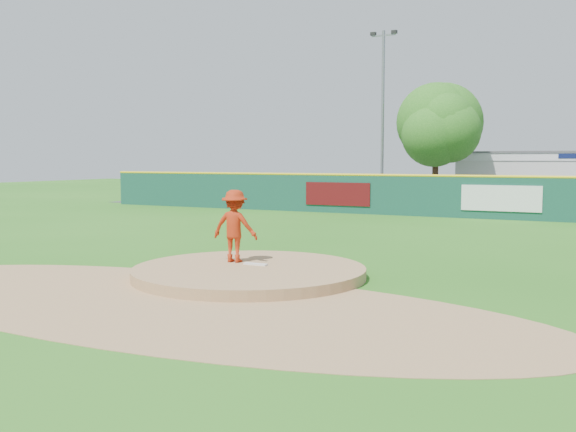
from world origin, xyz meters
The scene contains 12 objects.
ground centered at (0.00, 0.00, 0.00)m, with size 120.00×120.00×0.00m, color #286B19.
pitchers_mound centered at (0.00, 0.00, 0.00)m, with size 5.50×5.50×0.50m, color #9E774C.
pitching_rubber centered at (0.00, 0.30, 0.27)m, with size 0.60×0.15×0.04m, color white.
infield_dirt_arc centered at (0.00, -3.00, 0.01)m, with size 15.40×15.40×0.01m, color #9E774C.
parking_lot centered at (0.00, 27.00, 0.01)m, with size 44.00×16.00×0.02m, color #38383A.
pitcher centered at (-0.69, 0.48, 1.14)m, with size 1.15×0.66×1.79m, color #A7280E.
van centered at (4.38, 21.78, 0.80)m, with size 2.57×5.58×1.55m, color silver.
fence_banners centered at (-1.21, 17.92, 1.00)m, with size 11.79×0.04×1.20m.
playground_slide centered at (-11.82, 23.96, 0.68)m, with size 0.87×2.45×1.35m.
outfield_fence centered at (0.00, 18.00, 1.09)m, with size 40.00×0.14×2.07m.
deciduous_tree centered at (-2.00, 25.00, 4.55)m, with size 5.60×5.60×7.36m.
light_pole_left centered at (-6.00, 27.00, 6.05)m, with size 1.75×0.25×11.00m.
Camera 1 is at (7.66, -12.89, 2.76)m, focal length 40.00 mm.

